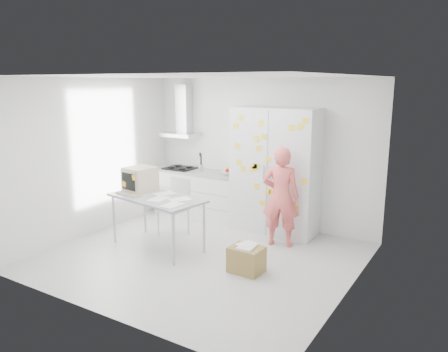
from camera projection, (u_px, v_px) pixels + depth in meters
The scene contains 10 objects.
floor at pixel (200, 257), 6.69m from camera, with size 4.50×4.00×0.02m, color silver.
walls at pixel (225, 163), 7.00m from camera, with size 4.52×4.01×2.70m.
ceiling at pixel (198, 76), 6.12m from camera, with size 4.50×4.00×0.02m, color white.
counter_run at pixel (199, 193), 8.62m from camera, with size 1.84×0.63×1.28m.
range_hood at pixel (183, 116), 8.65m from camera, with size 0.70×0.48×1.01m.
tall_cabinet at pixel (275, 171), 7.62m from camera, with size 1.50×0.68×2.20m.
person at pixel (281, 197), 7.01m from camera, with size 0.60×0.39×1.64m, color #F76360.
desk at pixel (146, 187), 7.11m from camera, with size 1.67×1.02×1.24m.
chair at pixel (176, 203), 7.56m from camera, with size 0.48×0.48×1.00m.
cardboard_box at pixel (246, 259), 6.12m from camera, with size 0.46×0.38×0.40m.
Camera 1 is at (3.59, -5.16, 2.62)m, focal length 35.00 mm.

